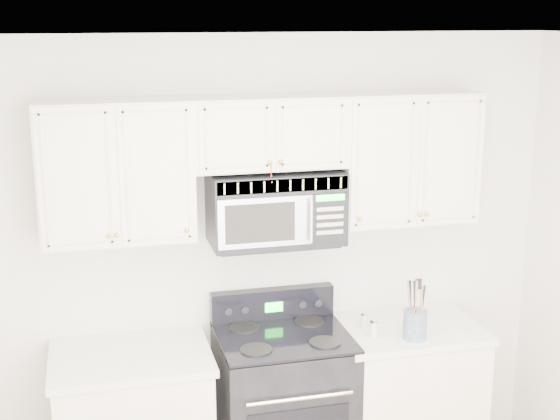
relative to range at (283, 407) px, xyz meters
name	(u,v)px	position (x,y,z in m)	size (l,w,h in m)	color
room	(364,395)	(-0.06, -1.44, 0.82)	(3.51, 3.51, 2.61)	brown
base_cabinet_right	(403,401)	(0.74, 0.00, -0.06)	(0.86, 0.65, 0.92)	beige
range	(283,407)	(0.00, 0.00, 0.00)	(0.74, 0.68, 1.11)	black
upper_cabinets	(267,157)	(-0.06, 0.15, 1.45)	(2.44, 0.37, 0.75)	beige
microwave	(276,207)	(-0.02, 0.12, 1.17)	(0.74, 0.42, 0.41)	black
utensil_crock	(415,323)	(0.71, -0.19, 0.53)	(0.13, 0.13, 0.36)	slate
shaker_salt	(364,320)	(0.49, 0.02, 0.48)	(0.04, 0.04, 0.10)	beige
shaker_pepper	(374,328)	(0.49, -0.12, 0.49)	(0.05, 0.05, 0.11)	beige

